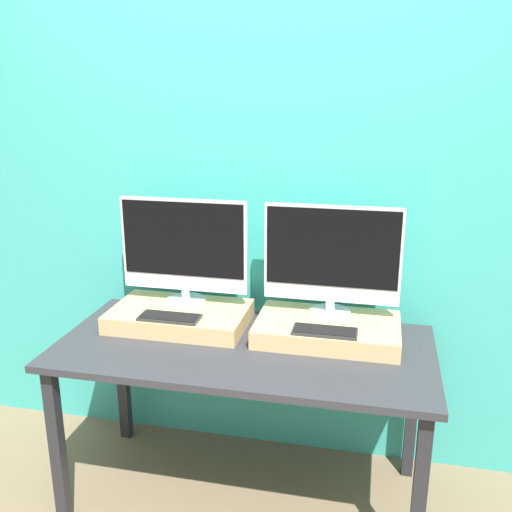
{
  "coord_description": "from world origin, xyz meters",
  "views": [
    {
      "loc": [
        0.52,
        -1.74,
        1.78
      ],
      "look_at": [
        0.0,
        0.6,
        1.07
      ],
      "focal_mm": 40.0,
      "sensor_mm": 36.0,
      "label": 1
    }
  ],
  "objects_px": {
    "keyboard_left": "(170,317)",
    "monitor_right": "(332,258)",
    "monitor_left": "(184,249)",
    "keyboard_right": "(325,331)"
  },
  "relations": [
    {
      "from": "keyboard_left",
      "to": "monitor_right",
      "type": "relative_size",
      "value": 0.45
    },
    {
      "from": "monitor_left",
      "to": "keyboard_left",
      "type": "distance_m",
      "value": 0.32
    },
    {
      "from": "monitor_left",
      "to": "monitor_right",
      "type": "distance_m",
      "value": 0.66
    },
    {
      "from": "monitor_left",
      "to": "keyboard_right",
      "type": "distance_m",
      "value": 0.74
    },
    {
      "from": "monitor_left",
      "to": "keyboard_left",
      "type": "bearing_deg",
      "value": -90.0
    },
    {
      "from": "monitor_right",
      "to": "keyboard_right",
      "type": "xyz_separation_m",
      "value": [
        -0.0,
        -0.21,
        -0.25
      ]
    },
    {
      "from": "monitor_left",
      "to": "keyboard_right",
      "type": "relative_size",
      "value": 2.23
    },
    {
      "from": "keyboard_right",
      "to": "keyboard_left",
      "type": "bearing_deg",
      "value": 180.0
    },
    {
      "from": "monitor_right",
      "to": "keyboard_right",
      "type": "distance_m",
      "value": 0.32
    },
    {
      "from": "keyboard_left",
      "to": "keyboard_right",
      "type": "xyz_separation_m",
      "value": [
        0.66,
        0.0,
        0.0
      ]
    }
  ]
}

